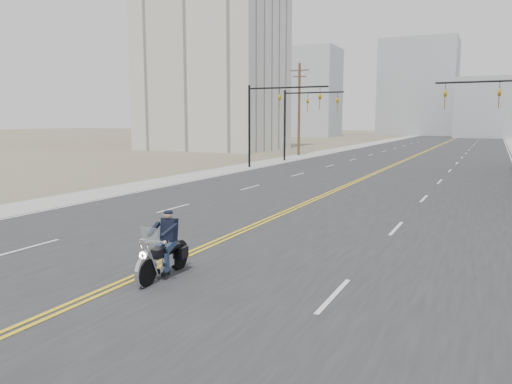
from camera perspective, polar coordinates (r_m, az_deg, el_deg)
The scene contains 13 objects.
ground_plane at distance 11.26m, azimuth -23.96°, elevation -13.42°, with size 400.00×400.00×0.00m, color #776D56.
road at distance 77.22m, azimuth 19.53°, elevation 4.72°, with size 20.00×200.00×0.01m, color #303033.
sidewalk_left at distance 79.26m, azimuth 11.21°, elevation 5.10°, with size 3.00×200.00×0.01m, color #A5A5A0.
traffic_mast_left at distance 42.31m, azimuth 1.71°, elevation 9.41°, with size 7.10×0.26×7.00m.
traffic_mast_right at distance 38.71m, azimuth 27.12°, elevation 8.65°, with size 7.10×0.26×7.00m.
traffic_mast_far at distance 49.85m, azimuth 5.12°, elevation 9.12°, with size 6.10×0.26×7.00m.
utility_pole_left at distance 58.47m, azimuth 4.94°, elevation 9.56°, with size 2.20×0.30×10.50m.
apartment_block at distance 72.33m, azimuth -4.97°, elevation 16.87°, with size 18.00×14.00×30.00m, color silver.
haze_bldg_a at distance 129.29m, azimuth 6.13°, elevation 11.21°, with size 14.00×12.00×22.00m, color #B7BCC6.
haze_bldg_b at distance 131.72m, azimuth 25.79°, elevation 8.66°, with size 18.00×14.00×14.00m, color #ADB2B7.
haze_bldg_d at distance 148.34m, azimuth 18.05°, elevation 11.24°, with size 20.00×15.00×26.00m, color #ADB2B7.
haze_bldg_f at distance 148.59m, azimuth 2.54°, elevation 9.69°, with size 12.00×12.00×16.00m, color #ADB2B7.
motorcyclist at distance 13.01m, azimuth -10.59°, elevation -5.97°, with size 0.95×2.21×1.73m, color black, non-canonical shape.
Camera 1 is at (8.13, -6.69, 4.01)m, focal length 35.00 mm.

